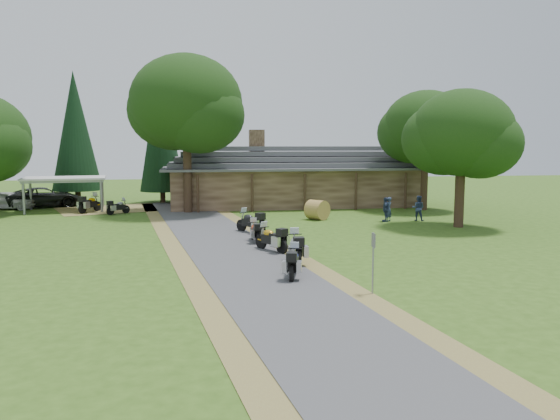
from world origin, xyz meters
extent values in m
plane|color=#335217|center=(0.00, 0.00, 0.00)|extent=(120.00, 120.00, 0.00)
plane|color=#454648|center=(-0.50, 4.00, 0.00)|extent=(51.95, 51.95, 0.00)
imported|color=silver|center=(-16.46, 23.99, 0.89)|extent=(3.32, 5.68, 1.78)
imported|color=black|center=(-14.09, 25.11, 1.20)|extent=(4.57, 6.78, 2.39)
imported|color=navy|center=(10.21, 13.01, 0.94)|extent=(0.65, 0.63, 1.87)
imported|color=navy|center=(12.24, 12.97, 0.98)|extent=(0.68, 0.63, 1.95)
imported|color=navy|center=(9.99, 12.98, 0.93)|extent=(0.53, 0.62, 1.86)
cylinder|color=olive|center=(5.82, 14.57, 0.66)|extent=(1.77, 1.74, 1.31)
cone|color=black|center=(-4.94, 27.39, 6.09)|extent=(3.80, 3.80, 12.18)
cone|color=black|center=(-12.14, 28.28, 5.58)|extent=(4.14, 4.14, 11.17)
camera|label=1|loc=(-2.34, -20.67, 5.00)|focal=35.00mm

